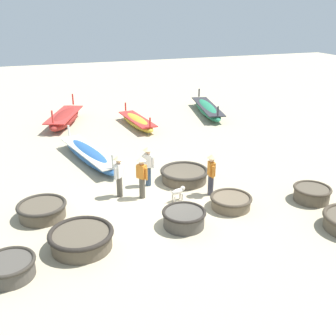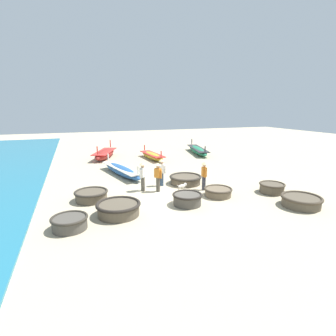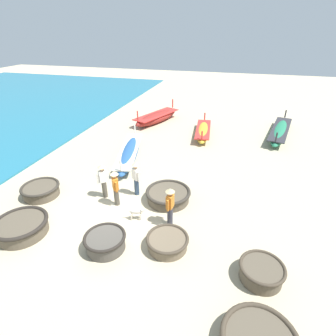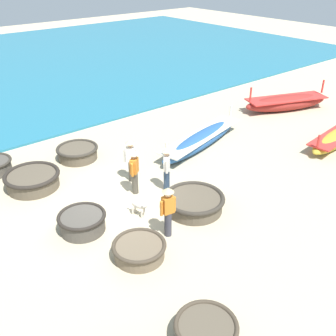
{
  "view_description": "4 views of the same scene",
  "coord_description": "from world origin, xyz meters",
  "px_view_note": "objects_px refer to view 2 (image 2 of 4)",
  "views": [
    {
      "loc": [
        -3.88,
        -12.25,
        6.85
      ],
      "look_at": [
        1.12,
        1.63,
        0.72
      ],
      "focal_mm": 42.0,
      "sensor_mm": 36.0,
      "label": 1
    },
    {
      "loc": [
        -4.54,
        -12.84,
        4.71
      ],
      "look_at": [
        1.07,
        2.71,
        0.86
      ],
      "focal_mm": 28.0,
      "sensor_mm": 36.0,
      "label": 2
    },
    {
      "loc": [
        4.4,
        -7.7,
        6.94
      ],
      "look_at": [
        1.63,
        2.53,
        1.19
      ],
      "focal_mm": 28.0,
      "sensor_mm": 36.0,
      "label": 3
    },
    {
      "loc": [
        9.61,
        -5.89,
        7.46
      ],
      "look_at": [
        0.68,
        1.56,
        1.12
      ],
      "focal_mm": 42.0,
      "sensor_mm": 36.0,
      "label": 4
    }
  ],
  "objects_px": {
    "fisherman_hauling": "(204,174)",
    "long_boat_blue_hull": "(122,170)",
    "long_boat_green_hull": "(152,156)",
    "fisherman_crouching": "(162,171)",
    "long_boat_white_hull": "(198,150)",
    "fisherman_standing_right": "(143,175)",
    "coracle_far_right": "(91,195)",
    "coracle_nearest": "(301,201)",
    "coracle_tilted": "(118,208)",
    "coracle_center": "(187,199)",
    "long_boat_ochre_hull": "(105,154)",
    "coracle_beside_post": "(272,188)",
    "dog": "(182,186)",
    "fisherman_by_coracle": "(158,175)",
    "coracle_far_left": "(218,192)",
    "coracle_upturned": "(185,179)",
    "coracle_front_right": "(70,222)"
  },
  "relations": [
    {
      "from": "coracle_center",
      "to": "long_boat_blue_hull",
      "type": "relative_size",
      "value": 0.26
    },
    {
      "from": "coracle_center",
      "to": "fisherman_hauling",
      "type": "relative_size",
      "value": 0.89
    },
    {
      "from": "coracle_center",
      "to": "fisherman_hauling",
      "type": "distance_m",
      "value": 2.7
    },
    {
      "from": "coracle_far_left",
      "to": "coracle_center",
      "type": "xyz_separation_m",
      "value": [
        -2.09,
        -0.61,
        0.06
      ]
    },
    {
      "from": "coracle_far_left",
      "to": "coracle_upturned",
      "type": "bearing_deg",
      "value": 104.58
    },
    {
      "from": "coracle_beside_post",
      "to": "fisherman_standing_right",
      "type": "xyz_separation_m",
      "value": [
        -6.74,
        2.8,
        0.66
      ]
    },
    {
      "from": "fisherman_crouching",
      "to": "long_boat_green_hull",
      "type": "bearing_deg",
      "value": 77.4
    },
    {
      "from": "long_boat_white_hull",
      "to": "long_boat_green_hull",
      "type": "bearing_deg",
      "value": -165.88
    },
    {
      "from": "coracle_far_left",
      "to": "long_boat_blue_hull",
      "type": "height_order",
      "value": "long_boat_blue_hull"
    },
    {
      "from": "long_boat_white_hull",
      "to": "fisherman_standing_right",
      "type": "relative_size",
      "value": 3.63
    },
    {
      "from": "long_boat_green_hull",
      "to": "fisherman_crouching",
      "type": "xyz_separation_m",
      "value": [
        -1.86,
        -8.32,
        0.65
      ]
    },
    {
      "from": "coracle_upturned",
      "to": "long_boat_ochre_hull",
      "type": "bearing_deg",
      "value": 110.06
    },
    {
      "from": "dog",
      "to": "fisherman_hauling",
      "type": "bearing_deg",
      "value": 2.64
    },
    {
      "from": "fisherman_hauling",
      "to": "fisherman_standing_right",
      "type": "relative_size",
      "value": 1.0
    },
    {
      "from": "coracle_nearest",
      "to": "long_boat_ochre_hull",
      "type": "bearing_deg",
      "value": 115.42
    },
    {
      "from": "coracle_nearest",
      "to": "fisherman_by_coracle",
      "type": "bearing_deg",
      "value": 141.84
    },
    {
      "from": "fisherman_hauling",
      "to": "long_boat_blue_hull",
      "type": "bearing_deg",
      "value": 126.93
    },
    {
      "from": "coracle_tilted",
      "to": "coracle_center",
      "type": "xyz_separation_m",
      "value": [
        3.4,
        0.13,
        -0.01
      ]
    },
    {
      "from": "coracle_beside_post",
      "to": "fisherman_hauling",
      "type": "xyz_separation_m",
      "value": [
        -3.38,
        1.75,
        0.66
      ]
    },
    {
      "from": "coracle_nearest",
      "to": "coracle_tilted",
      "type": "distance_m",
      "value": 8.72
    },
    {
      "from": "long_boat_blue_hull",
      "to": "fisherman_by_coracle",
      "type": "height_order",
      "value": "fisherman_by_coracle"
    },
    {
      "from": "coracle_upturned",
      "to": "long_boat_blue_hull",
      "type": "distance_m",
      "value": 4.94
    },
    {
      "from": "coracle_front_right",
      "to": "fisherman_by_coracle",
      "type": "relative_size",
      "value": 0.86
    },
    {
      "from": "coracle_upturned",
      "to": "coracle_far_left",
      "type": "relative_size",
      "value": 1.32
    },
    {
      "from": "coracle_tilted",
      "to": "coracle_beside_post",
      "type": "bearing_deg",
      "value": 1.54
    },
    {
      "from": "long_boat_blue_hull",
      "to": "fisherman_standing_right",
      "type": "bearing_deg",
      "value": -83.04
    },
    {
      "from": "coracle_nearest",
      "to": "coracle_center",
      "type": "bearing_deg",
      "value": 157.8
    },
    {
      "from": "coracle_upturned",
      "to": "long_boat_ochre_hull",
      "type": "relative_size",
      "value": 0.41
    },
    {
      "from": "coracle_front_right",
      "to": "coracle_beside_post",
      "type": "bearing_deg",
      "value": 5.12
    },
    {
      "from": "fisherman_standing_right",
      "to": "coracle_center",
      "type": "bearing_deg",
      "value": -62.62
    },
    {
      "from": "coracle_tilted",
      "to": "long_boat_blue_hull",
      "type": "distance_m",
      "value": 7.25
    },
    {
      "from": "coracle_far_right",
      "to": "long_boat_blue_hull",
      "type": "relative_size",
      "value": 0.3
    },
    {
      "from": "fisherman_hauling",
      "to": "fisherman_crouching",
      "type": "bearing_deg",
      "value": 141.25
    },
    {
      "from": "long_boat_white_hull",
      "to": "long_boat_green_hull",
      "type": "xyz_separation_m",
      "value": [
        -5.32,
        -1.34,
        -0.03
      ]
    },
    {
      "from": "long_boat_green_hull",
      "to": "dog",
      "type": "distance_m",
      "value": 10.08
    },
    {
      "from": "coracle_center",
      "to": "long_boat_ochre_hull",
      "type": "bearing_deg",
      "value": 99.94
    },
    {
      "from": "long_boat_green_hull",
      "to": "fisherman_by_coracle",
      "type": "relative_size",
      "value": 2.68
    },
    {
      "from": "coracle_nearest",
      "to": "coracle_beside_post",
      "type": "relative_size",
      "value": 1.35
    },
    {
      "from": "coracle_front_right",
      "to": "fisherman_crouching",
      "type": "relative_size",
      "value": 0.86
    },
    {
      "from": "coracle_front_right",
      "to": "fisherman_hauling",
      "type": "bearing_deg",
      "value": 20.34
    },
    {
      "from": "coracle_front_right",
      "to": "dog",
      "type": "relative_size",
      "value": 2.16
    },
    {
      "from": "fisherman_standing_right",
      "to": "dog",
      "type": "distance_m",
      "value": 2.35
    },
    {
      "from": "coracle_nearest",
      "to": "coracle_upturned",
      "type": "bearing_deg",
      "value": 124.35
    },
    {
      "from": "coracle_tilted",
      "to": "coracle_far_left",
      "type": "relative_size",
      "value": 1.3
    },
    {
      "from": "dog",
      "to": "coracle_center",
      "type": "bearing_deg",
      "value": -105.43
    },
    {
      "from": "long_boat_white_hull",
      "to": "fisherman_hauling",
      "type": "xyz_separation_m",
      "value": [
        -5.15,
        -11.28,
        0.62
      ]
    },
    {
      "from": "fisherman_crouching",
      "to": "coracle_far_left",
      "type": "bearing_deg",
      "value": -51.72
    },
    {
      "from": "coracle_beside_post",
      "to": "coracle_tilted",
      "type": "bearing_deg",
      "value": -178.46
    },
    {
      "from": "long_boat_blue_hull",
      "to": "long_boat_green_hull",
      "type": "xyz_separation_m",
      "value": [
        3.69,
        4.81,
        -0.02
      ]
    },
    {
      "from": "coracle_center",
      "to": "fisherman_by_coracle",
      "type": "height_order",
      "value": "fisherman_by_coracle"
    }
  ]
}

